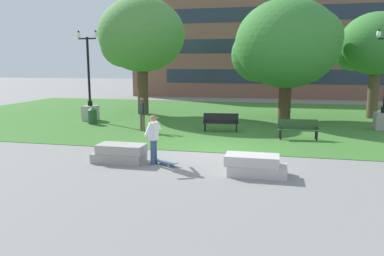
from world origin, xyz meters
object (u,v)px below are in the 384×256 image
(park_bench_near_right, at_px, (298,128))
(lamp_post_center, at_px, (90,103))
(concrete_block_left, at_px, (255,165))
(trash_bin, at_px, (92,116))
(person_skateboarder, at_px, (153,136))
(person_bystander_near_lawn, at_px, (142,112))
(concrete_block_center, at_px, (120,153))
(skateboard, at_px, (166,162))
(lamp_post_right, at_px, (384,110))
(park_bench_near_left, at_px, (221,121))

(park_bench_near_right, relative_size, lamp_post_center, 0.34)
(concrete_block_left, bearing_deg, trash_bin, 140.31)
(lamp_post_center, bearing_deg, person_skateboarder, -51.34)
(concrete_block_left, relative_size, person_skateboarder, 1.11)
(person_bystander_near_lawn, bearing_deg, concrete_block_left, -46.94)
(concrete_block_center, relative_size, park_bench_near_right, 1.00)
(skateboard, distance_m, trash_bin, 10.03)
(concrete_block_center, height_order, person_bystander_near_lawn, person_bystander_near_lawn)
(concrete_block_center, bearing_deg, park_bench_near_right, 41.08)
(concrete_block_left, xyz_separation_m, skateboard, (-3.06, 0.52, -0.22))
(lamp_post_right, bearing_deg, park_bench_near_right, -141.49)
(concrete_block_center, height_order, lamp_post_center, lamp_post_center)
(concrete_block_center, distance_m, lamp_post_center, 10.41)
(lamp_post_right, bearing_deg, park_bench_near_left, -164.74)
(park_bench_near_right, bearing_deg, person_skateboarder, -132.54)
(skateboard, bearing_deg, concrete_block_center, 178.78)
(skateboard, height_order, lamp_post_right, lamp_post_right)
(person_skateboarder, distance_m, trash_bin, 9.74)
(person_skateboarder, bearing_deg, skateboard, -2.70)
(skateboard, bearing_deg, lamp_post_right, 44.97)
(skateboard, height_order, lamp_post_center, lamp_post_center)
(concrete_block_left, distance_m, lamp_post_right, 11.40)
(lamp_post_center, relative_size, trash_bin, 5.60)
(park_bench_near_right, distance_m, lamp_post_center, 12.46)
(park_bench_near_left, xyz_separation_m, trash_bin, (-7.52, 0.65, -0.04))
(skateboard, bearing_deg, concrete_block_left, -9.74)
(concrete_block_center, relative_size, lamp_post_center, 0.34)
(skateboard, distance_m, person_bystander_near_lawn, 6.78)
(concrete_block_center, bearing_deg, person_skateboarder, -0.71)
(concrete_block_left, height_order, person_skateboarder, person_skateboarder)
(concrete_block_left, height_order, lamp_post_center, lamp_post_center)
(concrete_block_center, relative_size, park_bench_near_left, 0.99)
(lamp_post_right, bearing_deg, skateboard, -135.03)
(person_bystander_near_lawn, bearing_deg, trash_bin, 157.09)
(park_bench_near_right, bearing_deg, skateboard, -129.95)
(person_skateboarder, bearing_deg, park_bench_near_left, 79.09)
(person_bystander_near_lawn, bearing_deg, lamp_post_right, 14.35)
(concrete_block_center, distance_m, skateboard, 1.69)
(trash_bin, bearing_deg, person_skateboarder, -50.40)
(trash_bin, distance_m, person_bystander_near_lawn, 3.93)
(person_skateboarder, bearing_deg, concrete_block_center, 179.29)
(park_bench_near_left, relative_size, lamp_post_center, 0.34)
(person_skateboarder, distance_m, park_bench_near_right, 7.53)
(concrete_block_left, bearing_deg, person_skateboarder, 171.11)
(park_bench_near_right, xyz_separation_m, lamp_post_right, (4.46, 3.55, 0.53))
(concrete_block_left, height_order, trash_bin, trash_bin)
(concrete_block_left, height_order, park_bench_near_left, park_bench_near_left)
(person_bystander_near_lawn, bearing_deg, concrete_block_center, -77.19)
(concrete_block_center, height_order, park_bench_near_right, park_bench_near_right)
(lamp_post_center, bearing_deg, lamp_post_right, 1.36)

